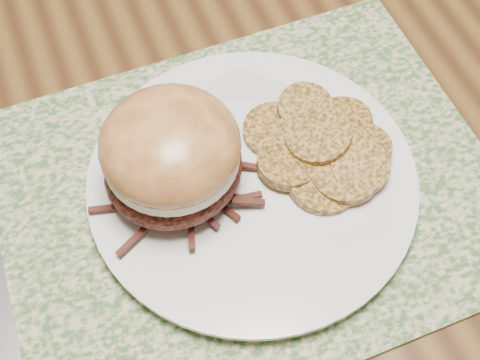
% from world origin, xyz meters
% --- Properties ---
extents(ground, '(3.50, 3.50, 0.00)m').
position_xyz_m(ground, '(0.00, 0.00, 0.00)').
color(ground, brown).
rests_on(ground, ground).
extents(dining_table, '(1.50, 0.90, 0.75)m').
position_xyz_m(dining_table, '(0.00, 0.00, 0.67)').
color(dining_table, brown).
rests_on(dining_table, ground).
extents(placemat, '(0.45, 0.33, 0.00)m').
position_xyz_m(placemat, '(-0.21, -0.01, 0.75)').
color(placemat, '#3F6333').
rests_on(placemat, dining_table).
extents(dinner_plate, '(0.26, 0.26, 0.02)m').
position_xyz_m(dinner_plate, '(-0.19, -0.00, 0.76)').
color(dinner_plate, white).
rests_on(dinner_plate, placemat).
extents(pork_sandwich, '(0.15, 0.14, 0.09)m').
position_xyz_m(pork_sandwich, '(-0.25, 0.01, 0.81)').
color(pork_sandwich, black).
rests_on(pork_sandwich, dinner_plate).
extents(roasted_potatoes, '(0.13, 0.15, 0.03)m').
position_xyz_m(roasted_potatoes, '(-0.13, -0.00, 0.78)').
color(roasted_potatoes, '#A67231').
rests_on(roasted_potatoes, dinner_plate).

